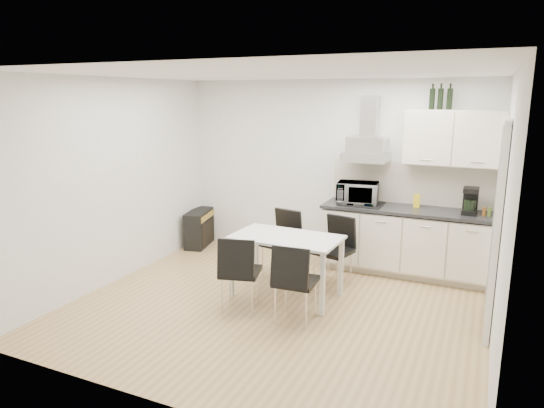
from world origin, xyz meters
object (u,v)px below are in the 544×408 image
at_px(chair_near_left, 240,273).
at_px(floor_speaker, 284,242).
at_px(kitchenette, 410,214).
at_px(chair_far_right, 333,252).
at_px(chair_far_left, 280,244).
at_px(guitar_amp, 199,228).
at_px(dining_table, 286,244).
at_px(chair_near_right, 296,282).

height_order(chair_near_left, floor_speaker, chair_near_left).
bearing_deg(kitchenette, chair_far_right, -134.06).
bearing_deg(floor_speaker, chair_far_left, -59.87).
bearing_deg(chair_near_left, chair_far_right, 42.34).
bearing_deg(guitar_amp, floor_speaker, -3.17).
height_order(kitchenette, dining_table, kitchenette).
height_order(kitchenette, chair_far_left, kitchenette).
bearing_deg(chair_far_left, dining_table, 130.19).
xyz_separation_m(dining_table, guitar_amp, (-2.07, 1.30, -0.37)).
distance_m(kitchenette, chair_near_right, 2.17).
height_order(chair_far_right, guitar_amp, chair_far_right).
relative_size(chair_far_right, chair_near_right, 1.00).
xyz_separation_m(chair_far_left, chair_near_left, (0.02, -1.16, 0.00)).
xyz_separation_m(guitar_amp, floor_speaker, (1.38, 0.25, -0.13)).
distance_m(guitar_amp, floor_speaker, 1.41).
bearing_deg(chair_near_right, floor_speaker, 112.76).
xyz_separation_m(chair_far_left, chair_near_right, (0.69, -1.17, 0.00)).
bearing_deg(floor_speaker, guitar_amp, -159.94).
xyz_separation_m(dining_table, floor_speaker, (-0.69, 1.55, -0.50)).
height_order(dining_table, chair_far_right, chair_far_right).
bearing_deg(chair_far_right, floor_speaker, -27.79).
height_order(kitchenette, chair_far_right, kitchenette).
distance_m(kitchenette, floor_speaker, 2.01).
relative_size(chair_far_left, chair_far_right, 1.00).
bearing_deg(chair_far_right, chair_near_left, 71.62).
xyz_separation_m(dining_table, chair_far_right, (0.40, 0.56, -0.22)).
bearing_deg(guitar_amp, chair_near_right, -51.13).
distance_m(chair_near_left, chair_near_right, 0.67).
bearing_deg(dining_table, chair_far_left, 121.84).
bearing_deg(dining_table, floor_speaker, 116.41).
relative_size(chair_near_right, guitar_amp, 1.20).
bearing_deg(floor_speaker, kitchenette, 4.79).
relative_size(kitchenette, floor_speaker, 8.18).
distance_m(chair_far_left, chair_near_right, 1.35).
distance_m(dining_table, guitar_amp, 2.47).
height_order(chair_near_right, floor_speaker, chair_near_right).
bearing_deg(dining_table, kitchenette, 51.35).
bearing_deg(kitchenette, chair_near_right, -113.55).
bearing_deg(dining_table, chair_near_left, -116.85).
distance_m(chair_near_right, guitar_amp, 3.06).
xyz_separation_m(chair_far_left, guitar_amp, (-1.73, 0.70, -0.15)).
xyz_separation_m(chair_near_right, floor_speaker, (-1.04, 2.12, -0.29)).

